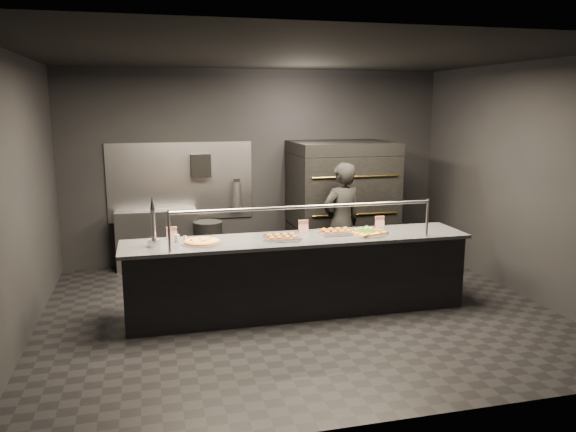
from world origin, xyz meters
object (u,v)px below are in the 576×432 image
(round_pizza, at_px, (202,242))
(worker, at_px, (341,223))
(service_counter, at_px, (298,275))
(slider_tray_a, at_px, (282,237))
(towel_dispenser, at_px, (201,166))
(slider_tray_b, at_px, (336,232))
(pizza_oven, at_px, (341,203))
(beer_tap, at_px, (154,232))
(fire_extinguisher, at_px, (237,196))
(square_pizza, at_px, (366,232))
(prep_shelf, at_px, (157,239))
(trash_bin, at_px, (208,245))

(round_pizza, xyz_separation_m, worker, (2.01, 0.97, -0.09))
(service_counter, distance_m, slider_tray_a, 0.53)
(service_counter, height_order, towel_dispenser, towel_dispenser)
(slider_tray_b, xyz_separation_m, worker, (0.38, 0.90, -0.10))
(pizza_oven, bearing_deg, towel_dispenser, 166.86)
(beer_tap, bearing_deg, towel_dispenser, 72.56)
(fire_extinguisher, xyz_separation_m, worker, (1.23, -1.42, -0.21))
(service_counter, xyz_separation_m, worker, (0.88, 0.98, 0.38))
(fire_extinguisher, xyz_separation_m, square_pizza, (1.20, -2.41, -0.12))
(beer_tap, xyz_separation_m, slider_tray_a, (1.45, -0.03, -0.14))
(service_counter, xyz_separation_m, round_pizza, (-1.13, 0.01, 0.47))
(fire_extinguisher, bearing_deg, service_counter, -81.70)
(prep_shelf, distance_m, worker, 2.85)
(fire_extinguisher, distance_m, round_pizza, 2.52)
(pizza_oven, distance_m, trash_bin, 2.14)
(slider_tray_a, relative_size, square_pizza, 0.93)
(service_counter, xyz_separation_m, towel_dispenser, (-0.90, 2.39, 1.09))
(beer_tap, relative_size, slider_tray_a, 1.19)
(prep_shelf, bearing_deg, towel_dispenser, 5.71)
(worker, bearing_deg, beer_tap, 4.90)
(prep_shelf, distance_m, fire_extinguisher, 1.39)
(prep_shelf, height_order, beer_tap, beer_tap)
(round_pizza, height_order, slider_tray_b, slider_tray_b)
(service_counter, relative_size, slider_tray_a, 8.68)
(worker, bearing_deg, fire_extinguisher, -65.66)
(service_counter, distance_m, round_pizza, 1.22)
(towel_dispenser, relative_size, beer_tap, 0.62)
(beer_tap, relative_size, round_pizza, 1.19)
(slider_tray_b, height_order, square_pizza, slider_tray_b)
(pizza_oven, xyz_separation_m, worker, (-0.32, -0.92, -0.12))
(towel_dispenser, bearing_deg, service_counter, -69.37)
(round_pizza, bearing_deg, trash_bin, 82.28)
(prep_shelf, bearing_deg, slider_tray_a, -59.59)
(prep_shelf, xyz_separation_m, round_pizza, (0.47, -2.31, 0.49))
(towel_dispenser, height_order, round_pizza, towel_dispenser)
(prep_shelf, bearing_deg, worker, -28.36)
(pizza_oven, height_order, slider_tray_a, pizza_oven)
(beer_tap, distance_m, worker, 2.74)
(worker, bearing_deg, towel_dispenser, -54.96)
(slider_tray_a, bearing_deg, square_pizza, 1.93)
(service_counter, bearing_deg, slider_tray_a, -166.66)
(slider_tray_b, distance_m, worker, 0.98)
(slider_tray_a, xyz_separation_m, slider_tray_b, (0.71, 0.13, 0.00))
(slider_tray_b, bearing_deg, towel_dispenser, 121.19)
(round_pizza, xyz_separation_m, slider_tray_a, (0.92, -0.06, 0.01))
(towel_dispenser, relative_size, fire_extinguisher, 0.69)
(round_pizza, relative_size, slider_tray_a, 1.00)
(fire_extinguisher, height_order, square_pizza, fire_extinguisher)
(round_pizza, bearing_deg, service_counter, -0.59)
(slider_tray_b, bearing_deg, square_pizza, -14.83)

